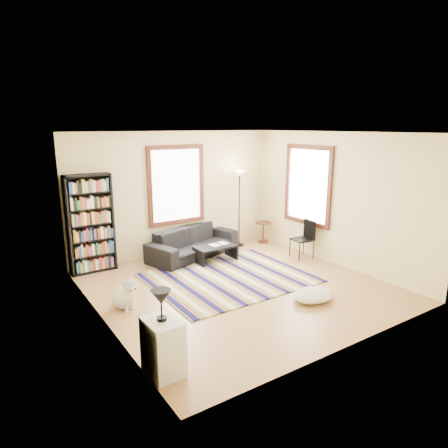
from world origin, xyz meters
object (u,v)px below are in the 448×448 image
floor_lamp (239,209)px  side_table (263,232)px  floor_cushion (313,295)px  folding_chair (302,240)px  coffee_table (215,254)px  dog (123,293)px  sofa (193,242)px  bookshelf (90,224)px  white_cabinet (163,347)px

floor_lamp → side_table: size_ratio=3.44×
floor_cushion → folding_chair: folding_chair is taller
coffee_table → dog: dog is taller
folding_chair → dog: 4.26m
sofa → dog: (-2.28, -1.73, -0.06)m
side_table → dog: size_ratio=1.00×
side_table → bookshelf: bearing=176.0°
floor_cushion → floor_lamp: 3.53m
sofa → coffee_table: bearing=-87.8°
floor_lamp → folding_chair: size_ratio=2.16×
floor_lamp → side_table: (0.67, -0.13, -0.66)m
sofa → side_table: 2.02m
bookshelf → dog: size_ratio=3.70×
bookshelf → side_table: (4.21, -0.30, -0.73)m
white_cabinet → side_table: bearing=37.2°
folding_chair → coffee_table: bearing=161.7°
bookshelf → floor_lamp: 3.55m
sofa → folding_chair: 2.46m
floor_lamp → dog: (-3.63, -1.83, -0.66)m
bookshelf → floor_cushion: 4.53m
floor_cushion → floor_lamp: bearing=76.4°
coffee_table → floor_lamp: floor_lamp is taller
side_table → white_cabinet: 5.82m
floor_lamp → white_cabinet: 5.44m
coffee_table → bookshelf: bearing=159.9°
bookshelf → floor_lamp: (3.54, -0.17, -0.07)m
floor_cushion → coffee_table: bearing=97.3°
side_table → white_cabinet: (-4.50, -3.69, 0.08)m
white_cabinet → floor_lamp: bearing=42.7°
coffee_table → dog: (-2.49, -1.12, 0.09)m
sofa → floor_lamp: bearing=-12.7°
bookshelf → side_table: 4.28m
coffee_table → sofa: bearing=109.2°
floor_cushion → dog: dog is taller
floor_cushion → floor_lamp: size_ratio=0.41×
coffee_table → floor_lamp: size_ratio=0.48×
bookshelf → side_table: bookshelf is taller
sofa → dog: bearing=-159.8°
bookshelf → floor_lamp: bearing=-2.7°
sofa → floor_cushion: sofa is taller
floor_cushion → folding_chair: size_ratio=0.90×
side_table → dog: bearing=-158.4°
white_cabinet → dog: 2.00m
sofa → coffee_table: 0.66m
floor_cushion → dog: size_ratio=1.43×
bookshelf → coffee_table: bookshelf is taller
bookshelf → dog: bookshelf is taller
sofa → white_cabinet: bearing=-140.7°
coffee_table → dog: bearing=-155.8°
folding_chair → floor_cushion: bearing=-121.3°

